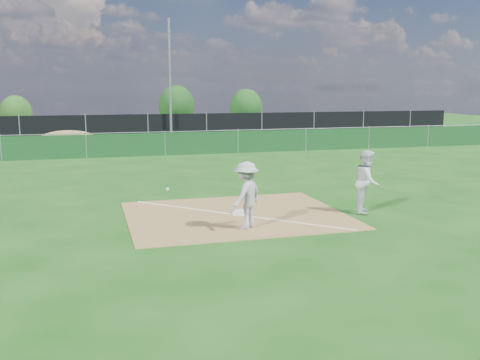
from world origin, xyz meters
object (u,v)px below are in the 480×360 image
(play_at_first, at_px, (246,195))
(runner, at_px, (367,181))
(tree_left, at_px, (16,113))
(car_mid, at_px, (130,125))
(tree_mid, at_px, (177,106))
(car_right, at_px, (190,126))
(car_left, at_px, (74,128))
(first_base, at_px, (240,212))
(light_pole, at_px, (170,81))
(tree_right, at_px, (246,108))

(play_at_first, distance_m, runner, 3.90)
(play_at_first, height_order, tree_left, tree_left)
(car_mid, xyz_separation_m, tree_mid, (4.71, 7.00, 1.15))
(car_right, xyz_separation_m, tree_left, (-12.84, 6.09, 0.85))
(car_left, bearing_deg, tree_mid, -37.21)
(first_base, bearing_deg, car_mid, 92.10)
(light_pole, distance_m, car_left, 8.48)
(runner, distance_m, car_right, 26.44)
(runner, height_order, car_left, runner)
(tree_mid, bearing_deg, tree_right, -21.39)
(play_at_first, bearing_deg, car_right, 82.37)
(car_right, bearing_deg, first_base, -168.63)
(car_right, height_order, tree_left, tree_left)
(first_base, relative_size, runner, 0.23)
(first_base, height_order, car_right, car_right)
(car_right, distance_m, tree_left, 14.23)
(play_at_first, bearing_deg, tree_right, 73.46)
(light_pole, relative_size, car_left, 2.02)
(car_mid, distance_m, car_right, 4.50)
(runner, bearing_deg, play_at_first, 133.34)
(car_mid, relative_size, car_right, 1.02)
(car_right, bearing_deg, play_at_first, -168.77)
(car_left, xyz_separation_m, tree_mid, (8.67, 7.55, 1.25))
(first_base, distance_m, tree_right, 32.97)
(car_left, relative_size, tree_left, 1.34)
(light_pole, distance_m, tree_mid, 12.55)
(tree_left, height_order, tree_mid, tree_mid)
(runner, relative_size, tree_left, 0.61)
(light_pole, bearing_deg, play_at_first, -94.02)
(tree_right, bearing_deg, tree_mid, 158.61)
(first_base, distance_m, tree_left, 33.19)
(first_base, bearing_deg, tree_left, 106.57)
(play_at_first, distance_m, car_mid, 28.32)
(play_at_first, relative_size, tree_right, 0.77)
(car_left, height_order, car_mid, car_mid)
(light_pole, relative_size, runner, 4.44)
(first_base, relative_size, car_mid, 0.09)
(car_left, height_order, tree_mid, tree_mid)
(light_pole, relative_size, play_at_first, 3.01)
(light_pole, distance_m, car_mid, 6.51)
(car_left, bearing_deg, car_right, -82.00)
(light_pole, relative_size, first_base, 19.16)
(first_base, relative_size, tree_mid, 0.11)
(play_at_first, relative_size, car_left, 0.67)
(car_right, xyz_separation_m, tree_mid, (0.35, 8.10, 1.26))
(car_left, distance_m, tree_right, 15.46)
(first_base, xyz_separation_m, runner, (3.55, -0.75, 0.84))
(tree_left, relative_size, tree_mid, 0.79)
(tree_right, bearing_deg, car_right, -136.65)
(car_left, bearing_deg, tree_right, -58.26)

